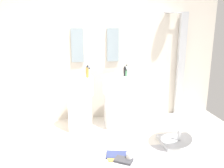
# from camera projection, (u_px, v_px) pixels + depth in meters

# --- Properties ---
(ground_plane) EXTENTS (4.80, 3.60, 0.04)m
(ground_plane) POSITION_uv_depth(u_px,v_px,m) (108.00, 163.00, 3.12)
(ground_plane) COLOR silver
(rear_partition) EXTENTS (4.80, 0.10, 2.60)m
(rear_partition) POSITION_uv_depth(u_px,v_px,m) (95.00, 52.00, 4.37)
(rear_partition) COLOR beige
(rear_partition) RESTS_ON ground_plane
(pedestal_sink_left) EXTENTS (0.51, 0.51, 1.04)m
(pedestal_sink_left) POSITION_uv_depth(u_px,v_px,m) (79.00, 100.00, 4.05)
(pedestal_sink_left) COLOR white
(pedestal_sink_left) RESTS_ON ground_plane
(pedestal_sink_right) EXTENTS (0.51, 0.51, 1.04)m
(pedestal_sink_right) POSITION_uv_depth(u_px,v_px,m) (117.00, 98.00, 4.15)
(pedestal_sink_right) COLOR white
(pedestal_sink_right) RESTS_ON ground_plane
(vanity_mirror_left) EXTENTS (0.22, 0.03, 0.61)m
(vanity_mirror_left) POSITION_uv_depth(u_px,v_px,m) (77.00, 45.00, 4.22)
(vanity_mirror_left) COLOR #8C9EA8
(vanity_mirror_right) EXTENTS (0.22, 0.03, 0.61)m
(vanity_mirror_right) POSITION_uv_depth(u_px,v_px,m) (113.00, 45.00, 4.32)
(vanity_mirror_right) COLOR #8C9EA8
(shower_column) EXTENTS (0.49, 0.24, 2.05)m
(shower_column) POSITION_uv_depth(u_px,v_px,m) (180.00, 63.00, 4.57)
(shower_column) COLOR #B7BABF
(shower_column) RESTS_ON ground_plane
(lounge_chair) EXTENTS (1.09, 1.09, 0.65)m
(lounge_chair) POSITION_uv_depth(u_px,v_px,m) (180.00, 123.00, 3.52)
(lounge_chair) COLOR #B7BABF
(lounge_chair) RESTS_ON ground_plane
(area_rug) EXTENTS (1.13, 0.69, 0.01)m
(area_rug) POSITION_uv_depth(u_px,v_px,m) (133.00, 160.00, 3.15)
(area_rug) COLOR #B2B2B7
(area_rug) RESTS_ON ground_plane
(magazine_charcoal) EXTENTS (0.28, 0.25, 0.03)m
(magazine_charcoal) POSITION_uv_depth(u_px,v_px,m) (124.00, 160.00, 3.11)
(magazine_charcoal) COLOR #38383D
(magazine_charcoal) RESTS_ON area_rug
(magazine_navy) EXTENTS (0.33, 0.25, 0.02)m
(magazine_navy) POSITION_uv_depth(u_px,v_px,m) (117.00, 155.00, 3.25)
(magazine_navy) COLOR navy
(magazine_navy) RESTS_ON area_rug
(magazine_ochre) EXTENTS (0.26, 0.23, 0.02)m
(magazine_ochre) POSITION_uv_depth(u_px,v_px,m) (115.00, 156.00, 3.21)
(magazine_ochre) COLOR gold
(magazine_ochre) RESTS_ON area_rug
(coffee_mug) EXTENTS (0.09, 0.09, 0.11)m
(coffee_mug) POSITION_uv_depth(u_px,v_px,m) (129.00, 156.00, 3.14)
(coffee_mug) COLOR white
(coffee_mug) RESTS_ON area_rug
(soap_bottle_blue) EXTENTS (0.05, 0.05, 0.20)m
(soap_bottle_blue) POSITION_uv_depth(u_px,v_px,m) (88.00, 71.00, 3.97)
(soap_bottle_blue) COLOR #4C72B7
(soap_bottle_blue) RESTS_ON pedestal_sink_left
(soap_bottle_black) EXTENTS (0.05, 0.05, 0.17)m
(soap_bottle_black) POSITION_uv_depth(u_px,v_px,m) (125.00, 72.00, 4.03)
(soap_bottle_black) COLOR black
(soap_bottle_black) RESTS_ON pedestal_sink_right
(soap_bottle_white) EXTENTS (0.05, 0.05, 0.16)m
(soap_bottle_white) POSITION_uv_depth(u_px,v_px,m) (89.00, 73.00, 3.97)
(soap_bottle_white) COLOR white
(soap_bottle_white) RESTS_ON pedestal_sink_left
(soap_bottle_green) EXTENTS (0.04, 0.04, 0.12)m
(soap_bottle_green) POSITION_uv_depth(u_px,v_px,m) (126.00, 73.00, 4.02)
(soap_bottle_green) COLOR #59996B
(soap_bottle_green) RESTS_ON pedestal_sink_right
(soap_bottle_amber) EXTENTS (0.05, 0.05, 0.19)m
(soap_bottle_amber) POSITION_uv_depth(u_px,v_px,m) (87.00, 72.00, 3.89)
(soap_bottle_amber) COLOR #C68C38
(soap_bottle_amber) RESTS_ON pedestal_sink_left
(soap_bottle_clear) EXTENTS (0.05, 0.05, 0.20)m
(soap_bottle_clear) POSITION_uv_depth(u_px,v_px,m) (126.00, 71.00, 4.03)
(soap_bottle_clear) COLOR silver
(soap_bottle_clear) RESTS_ON pedestal_sink_right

